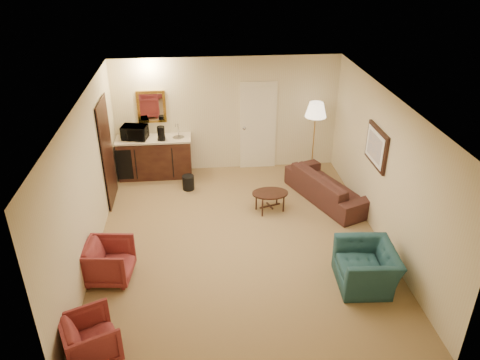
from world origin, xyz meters
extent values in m
plane|color=#95814C|center=(0.00, 0.00, 0.00)|extent=(6.00, 6.00, 0.00)
cube|color=beige|center=(0.00, 3.00, 1.30)|extent=(5.00, 0.02, 2.60)
cube|color=beige|center=(-2.50, 0.00, 1.30)|extent=(0.02, 6.00, 2.60)
cube|color=beige|center=(2.50, 0.00, 1.30)|extent=(0.02, 6.00, 2.60)
cube|color=white|center=(0.00, 0.00, 2.60)|extent=(5.00, 6.00, 0.02)
cube|color=beige|center=(0.70, 2.97, 1.02)|extent=(0.82, 0.06, 2.05)
cube|color=black|center=(-2.47, 1.70, 1.05)|extent=(0.06, 0.98, 2.10)
cube|color=gold|center=(-1.65, 2.97, 1.55)|extent=(0.62, 0.04, 0.72)
cube|color=black|center=(2.46, 0.40, 1.55)|extent=(0.06, 0.90, 0.70)
cube|color=#3D2113|center=(-1.65, 2.72, 0.46)|extent=(1.64, 0.58, 0.92)
imported|color=black|center=(1.95, 1.28, 0.40)|extent=(1.35, 2.14, 0.81)
imported|color=#1E494D|center=(1.84, -1.35, 0.43)|extent=(0.69, 1.02, 0.86)
imported|color=maroon|center=(-2.15, -0.84, 0.36)|extent=(0.73, 0.77, 0.72)
imported|color=maroon|center=(-2.15, -2.41, 0.34)|extent=(0.83, 0.85, 0.68)
cube|color=black|center=(0.69, 0.96, 0.20)|extent=(0.82, 0.67, 0.41)
cube|color=#C39141|center=(1.86, 2.40, 0.87)|extent=(0.57, 0.57, 1.74)
cylinder|color=black|center=(-0.92, 2.00, 0.16)|extent=(0.30, 0.30, 0.32)
imported|color=black|center=(-2.04, 2.73, 1.10)|extent=(0.59, 0.40, 0.37)
cylinder|color=black|center=(-1.46, 2.60, 1.07)|extent=(0.19, 0.19, 0.31)
camera|label=1|loc=(-0.67, -6.91, 4.88)|focal=35.00mm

